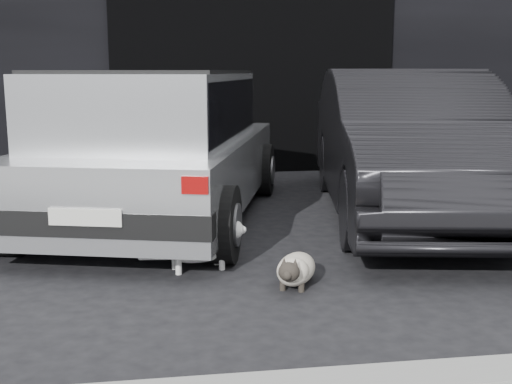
{
  "coord_description": "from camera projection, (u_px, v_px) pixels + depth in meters",
  "views": [
    {
      "loc": [
        -0.34,
        -5.11,
        1.44
      ],
      "look_at": [
        0.36,
        -0.45,
        0.55
      ],
      "focal_mm": 45.0,
      "sensor_mm": 36.0,
      "label": 1
    }
  ],
  "objects": [
    {
      "name": "ground",
      "position": [
        205.0,
        248.0,
        5.28
      ],
      "size": [
        80.0,
        80.0,
        0.0
      ],
      "primitive_type": "plane",
      "color": "black",
      "rests_on": "ground"
    },
    {
      "name": "building_facade",
      "position": [
        237.0,
        7.0,
        10.79
      ],
      "size": [
        34.0,
        4.0,
        5.0
      ],
      "primitive_type": "cube",
      "color": "black",
      "rests_on": "ground"
    },
    {
      "name": "garage_opening",
      "position": [
        254.0,
        81.0,
        9.06
      ],
      "size": [
        4.0,
        0.1,
        2.6
      ],
      "primitive_type": "cube",
      "color": "black",
      "rests_on": "ground"
    },
    {
      "name": "curb",
      "position": [
        468.0,
        382.0,
        2.89
      ],
      "size": [
        18.0,
        0.25,
        0.12
      ],
      "primitive_type": "cube",
      "color": "gray",
      "rests_on": "ground"
    },
    {
      "name": "silver_hatchback",
      "position": [
        158.0,
        140.0,
        6.12
      ],
      "size": [
        2.75,
        4.25,
        1.45
      ],
      "rotation": [
        0.0,
        0.0,
        -0.27
      ],
      "color": "silver",
      "rests_on": "ground"
    },
    {
      "name": "second_car",
      "position": [
        409.0,
        144.0,
        6.33
      ],
      "size": [
        2.32,
        4.64,
        1.46
      ],
      "primitive_type": "imported",
      "rotation": [
        0.0,
        0.0,
        -0.18
      ],
      "color": "black",
      "rests_on": "ground"
    },
    {
      "name": "cat_siamese",
      "position": [
        295.0,
        269.0,
        4.34
      ],
      "size": [
        0.43,
        0.72,
        0.26
      ],
      "rotation": [
        0.0,
        0.0,
        2.75
      ],
      "color": "beige",
      "rests_on": "ground"
    },
    {
      "name": "cat_white",
      "position": [
        203.0,
        245.0,
        4.71
      ],
      "size": [
        0.8,
        0.37,
        0.38
      ],
      "rotation": [
        0.0,
        0.0,
        -1.38
      ],
      "color": "silver",
      "rests_on": "ground"
    }
  ]
}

